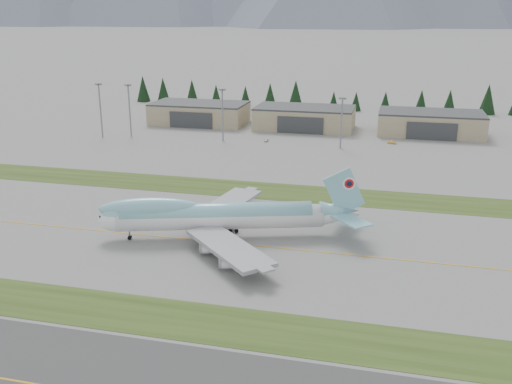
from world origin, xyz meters
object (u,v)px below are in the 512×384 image
(hangar_left, at_px, (199,113))
(hangar_right, at_px, (431,123))
(hangar_center, at_px, (305,118))
(service_vehicle_b, at_px, (392,144))
(service_vehicle_a, at_px, (267,142))
(boeing_747_freighter, at_px, (218,215))
(service_vehicle_c, at_px, (470,141))

(hangar_left, height_order, hangar_right, same)
(hangar_center, xyz_separation_m, service_vehicle_b, (42.99, -24.50, -5.39))
(hangar_center, height_order, service_vehicle_b, hangar_center)
(hangar_center, height_order, service_vehicle_a, hangar_center)
(hangar_left, distance_m, hangar_right, 115.00)
(boeing_747_freighter, xyz_separation_m, hangar_left, (-56.09, 146.75, -0.63))
(hangar_right, distance_m, service_vehicle_c, 20.57)
(service_vehicle_a, bearing_deg, boeing_747_freighter, -82.24)
(hangar_left, xyz_separation_m, hangar_center, (55.00, 0.00, 0.00))
(boeing_747_freighter, bearing_deg, service_vehicle_b, 53.76)
(boeing_747_freighter, height_order, service_vehicle_c, boeing_747_freighter)
(hangar_left, bearing_deg, hangar_center, 0.00)
(service_vehicle_c, bearing_deg, hangar_center, -170.85)
(hangar_right, height_order, service_vehicle_b, hangar_right)
(hangar_left, bearing_deg, service_vehicle_a, -37.81)
(hangar_left, height_order, service_vehicle_c, hangar_left)
(boeing_747_freighter, relative_size, service_vehicle_b, 17.39)
(service_vehicle_b, bearing_deg, hangar_center, 71.63)
(hangar_center, xyz_separation_m, service_vehicle_c, (77.21, -9.90, -5.39))
(hangar_center, relative_size, service_vehicle_a, 14.11)
(service_vehicle_c, bearing_deg, hangar_right, 166.56)
(service_vehicle_a, bearing_deg, service_vehicle_b, 10.70)
(service_vehicle_a, bearing_deg, service_vehicle_c, 16.20)
(service_vehicle_b, height_order, service_vehicle_c, service_vehicle_c)
(service_vehicle_a, xyz_separation_m, service_vehicle_b, (54.73, 9.06, 0.00))
(boeing_747_freighter, height_order, hangar_center, boeing_747_freighter)
(hangar_center, bearing_deg, service_vehicle_b, -29.68)
(hangar_left, distance_m, service_vehicle_c, 132.69)
(hangar_center, relative_size, service_vehicle_b, 12.09)
(service_vehicle_a, relative_size, service_vehicle_c, 0.72)
(hangar_center, bearing_deg, service_vehicle_c, -7.30)
(boeing_747_freighter, xyz_separation_m, service_vehicle_c, (76.13, 136.86, -6.02))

